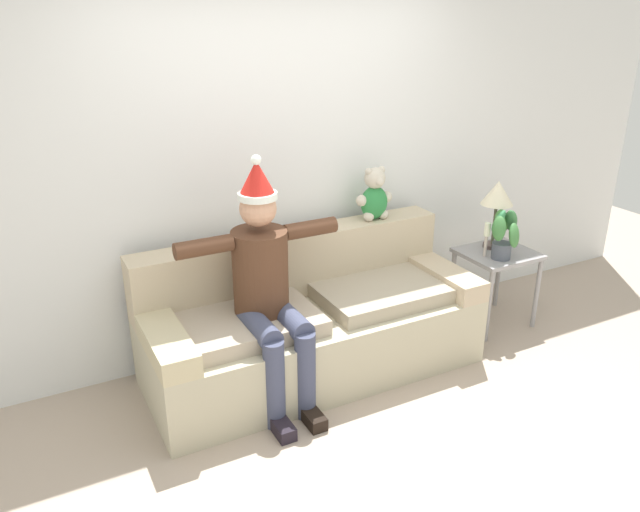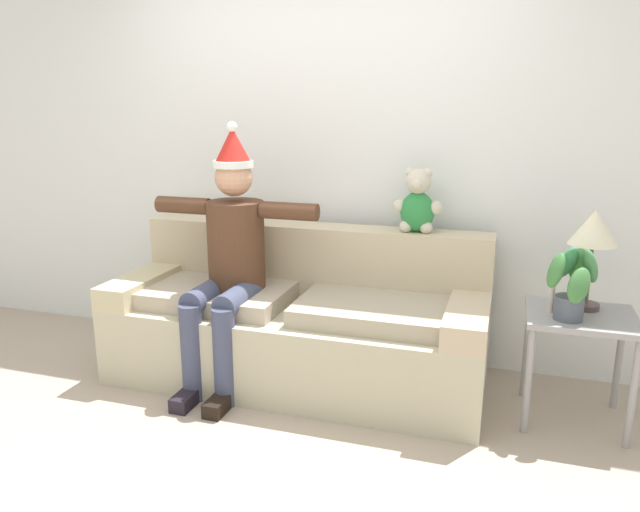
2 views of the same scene
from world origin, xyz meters
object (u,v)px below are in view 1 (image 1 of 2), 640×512
object	(u,v)px
teddy_bear	(375,196)
potted_plant	(504,233)
person_seated	(267,283)
candle_tall	(487,235)
couch	(310,322)
side_table	(497,264)
table_lamp	(497,196)

from	to	relation	value
teddy_bear	potted_plant	bearing A→B (deg)	-27.69
person_seated	candle_tall	world-z (taller)	person_seated
person_seated	potted_plant	world-z (taller)	person_seated
couch	person_seated	world-z (taller)	person_seated
person_seated	teddy_bear	distance (m)	1.14
potted_plant	candle_tall	size ratio (longest dim) A/B	1.46
side_table	potted_plant	distance (m)	0.32
person_seated	potted_plant	xyz separation A→B (m)	(1.86, -0.01, 0.00)
person_seated	potted_plant	bearing A→B (deg)	-0.22
teddy_bear	potted_plant	xyz separation A→B (m)	(0.84, -0.44, -0.28)
couch	potted_plant	distance (m)	1.56
table_lamp	couch	bearing A→B (deg)	-179.10
person_seated	teddy_bear	size ratio (longest dim) A/B	4.03
teddy_bear	candle_tall	xyz separation A→B (m)	(0.76, -0.35, -0.31)
candle_tall	side_table	bearing A→B (deg)	7.59
teddy_bear	table_lamp	xyz separation A→B (m)	(0.93, -0.24, -0.07)
person_seated	side_table	xyz separation A→B (m)	(1.93, 0.10, -0.29)
potted_plant	person_seated	bearing A→B (deg)	179.78
table_lamp	teddy_bear	bearing A→B (deg)	165.66
table_lamp	candle_tall	bearing A→B (deg)	-146.43
candle_tall	teddy_bear	bearing A→B (deg)	154.93
couch	side_table	bearing A→B (deg)	-2.62
person_seated	potted_plant	distance (m)	1.86
table_lamp	potted_plant	size ratio (longest dim) A/B	1.38
teddy_bear	side_table	world-z (taller)	teddy_bear
person_seated	teddy_bear	bearing A→B (deg)	22.95
couch	side_table	xyz separation A→B (m)	(1.55, -0.07, 0.15)
person_seated	side_table	bearing A→B (deg)	2.91
teddy_bear	potted_plant	size ratio (longest dim) A/B	1.00
couch	potted_plant	xyz separation A→B (m)	(1.48, -0.18, 0.44)
side_table	person_seated	bearing A→B (deg)	-177.09
person_seated	side_table	distance (m)	1.95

